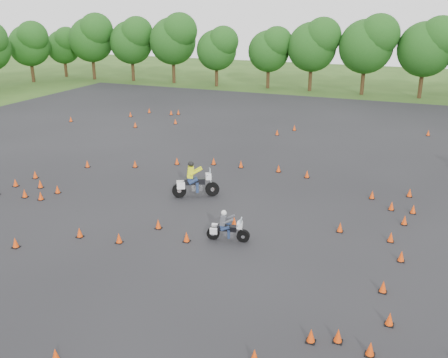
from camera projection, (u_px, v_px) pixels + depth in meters
ground at (193, 229)px, 23.58m from camera, size 140.00×140.00×0.00m
asphalt_pad at (237, 188)px, 28.84m from camera, size 62.00×62.00×0.00m
treeline at (366, 59)px, 51.93m from camera, size 86.94×32.08×10.98m
traffic_cones at (231, 184)px, 28.80m from camera, size 36.85×33.08×0.45m
rider_grey at (228, 225)px, 22.21m from camera, size 2.03×0.95×1.51m
rider_yellow at (196, 180)px, 27.15m from camera, size 2.66×1.95×2.00m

